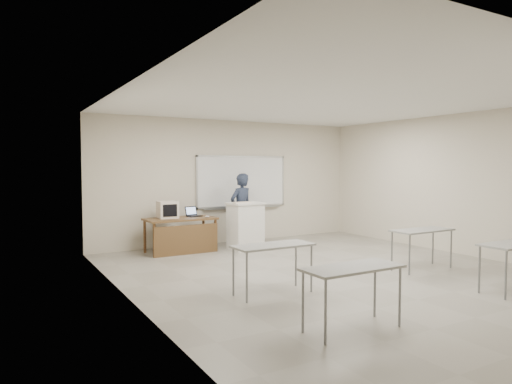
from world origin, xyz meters
TOP-DOWN VIEW (x-y plane):
  - floor at (0.00, 0.00)m, footprint 7.00×8.00m
  - whiteboard at (0.30, 3.97)m, footprint 2.48×0.10m
  - student_desks at (-0.00, -1.35)m, footprint 4.40×2.20m
  - instructor_desk at (-1.59, 3.19)m, footprint 1.51×0.76m
  - podium at (-0.20, 2.88)m, footprint 0.75×0.55m
  - crt_monitor at (-1.84, 3.43)m, footprint 0.40×0.45m
  - laptop at (-1.22, 3.45)m, footprint 0.30×0.28m
  - mouse at (-1.04, 3.10)m, footprint 0.10×0.07m
  - keyboard at (-0.35, 2.76)m, footprint 0.45×0.20m
  - presenter at (-0.03, 3.41)m, footprint 0.71×0.55m

SIDE VIEW (x-z plane):
  - floor at x=0.00m, z-range -0.01..0.00m
  - podium at x=-0.20m, z-range 0.00..1.06m
  - instructor_desk at x=-1.59m, z-range 0.18..0.93m
  - student_desks at x=0.00m, z-range 0.31..1.04m
  - mouse at x=-1.04m, z-range 0.75..0.79m
  - laptop at x=-1.22m, z-range 0.69..0.91m
  - presenter at x=-0.03m, z-range 0.00..1.71m
  - crt_monitor at x=-1.84m, z-range 0.74..1.12m
  - keyboard at x=-0.35m, z-range 1.06..1.08m
  - whiteboard at x=0.30m, z-range 0.83..2.14m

